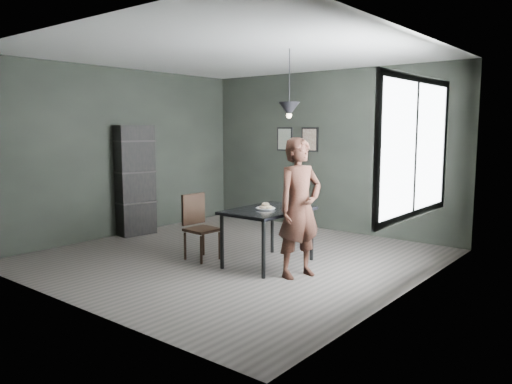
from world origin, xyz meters
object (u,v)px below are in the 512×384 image
Objects in this scene: cafe_table at (268,215)px; pendant_lamp at (289,109)px; wood_chair at (198,222)px; shelf_unit at (135,180)px; white_plate at (265,209)px; woman at (299,208)px.

pendant_lamp is (0.25, 0.10, 1.38)m from cafe_table.
pendant_lamp is (1.19, 0.47, 1.54)m from wood_chair.
shelf_unit is (-2.92, 0.09, 0.25)m from cafe_table.
wood_chair reaches higher than cafe_table.
white_plate is 1.33m from pendant_lamp.
white_plate is at bearing 22.93° from wood_chair.
pendant_lamp reaches higher than shelf_unit.
woman is 1.29m from pendant_lamp.
cafe_table is 0.10m from white_plate.
pendant_lamp is at bearing 25.39° from wood_chair.
pendant_lamp is at bearing 9.86° from shelf_unit.
pendant_lamp is at bearing 21.80° from cafe_table.
cafe_table is 0.71× the size of woman.
shelf_unit is at bearing -179.77° from pendant_lamp.
pendant_lamp reaches higher than wood_chair.
white_plate is at bearing -101.91° from cafe_table.
wood_chair is 2.07m from shelf_unit.
cafe_table is 1.39× the size of pendant_lamp.
cafe_table is 2.93m from shelf_unit.
white_plate is 0.12× the size of shelf_unit.
white_plate is at bearing -150.17° from pendant_lamp.
white_plate is (-0.01, -0.05, 0.08)m from cafe_table.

